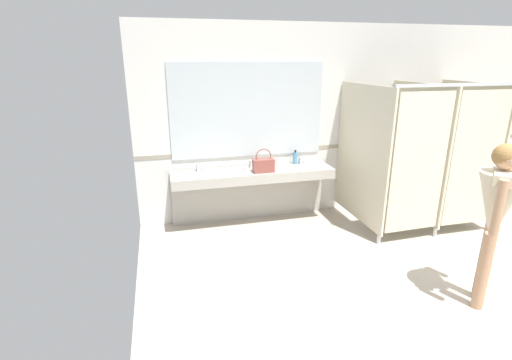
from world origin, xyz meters
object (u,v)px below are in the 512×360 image
Objects in this scene: person_standing at (496,207)px; soap_dispenser at (295,158)px; paper_cup at (245,170)px; handbag at (263,165)px.

soap_dispenser is at bearing 111.64° from person_standing.
handbag is at bearing -2.08° from paper_cup.
soap_dispenser is (-1.05, 2.65, -0.12)m from person_standing.
soap_dispenser is (0.59, 0.30, -0.01)m from handbag.
paper_cup is at bearing -161.39° from soap_dispenser.
handbag is at bearing -153.30° from soap_dispenser.
person_standing is at bearing -51.16° from paper_cup.
soap_dispenser is at bearing 18.61° from paper_cup.
paper_cup is (-0.85, -0.29, -0.05)m from soap_dispenser.
handbag is 1.58× the size of soap_dispenser.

